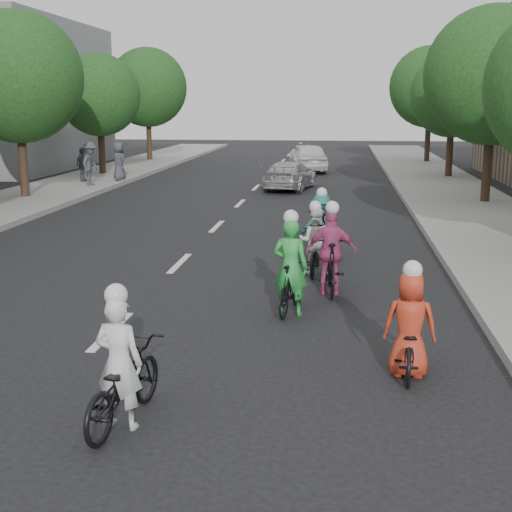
% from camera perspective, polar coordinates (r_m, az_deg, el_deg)
% --- Properties ---
extents(ground, '(120.00, 120.00, 0.00)m').
position_cam_1_polar(ground, '(11.76, -11.51, -5.93)').
color(ground, black).
rests_on(ground, ground).
extents(curb_left, '(0.18, 80.00, 0.18)m').
position_cam_1_polar(curb_left, '(23.02, -18.19, 2.77)').
color(curb_left, '#999993').
rests_on(curb_left, ground).
extents(sidewalk_right, '(4.00, 80.00, 0.15)m').
position_cam_1_polar(sidewalk_right, '(21.37, 18.50, 2.02)').
color(sidewalk_right, gray).
rests_on(sidewalk_right, ground).
extents(curb_right, '(0.18, 80.00, 0.18)m').
position_cam_1_polar(curb_right, '(21.05, 13.30, 2.22)').
color(curb_right, '#999993').
rests_on(curb_right, ground).
extents(tree_l_3, '(4.80, 4.80, 6.93)m').
position_cam_1_polar(tree_l_3, '(28.21, -18.55, 13.41)').
color(tree_l_3, black).
rests_on(tree_l_3, ground).
extents(tree_l_4, '(4.00, 4.00, 5.97)m').
position_cam_1_polar(tree_l_4, '(36.56, -12.43, 12.45)').
color(tree_l_4, black).
rests_on(tree_l_4, ground).
extents(tree_l_5, '(4.80, 4.80, 6.93)m').
position_cam_1_polar(tree_l_5, '(45.18, -8.67, 13.18)').
color(tree_l_5, black).
rests_on(tree_l_5, ground).
extents(tree_r_1, '(4.80, 4.80, 6.93)m').
position_cam_1_polar(tree_r_1, '(26.73, 18.44, 13.52)').
color(tree_r_1, black).
rests_on(tree_r_1, ground).
extents(tree_r_2, '(4.00, 4.00, 5.97)m').
position_cam_1_polar(tree_r_2, '(35.59, 15.46, 12.31)').
color(tree_r_2, black).
rests_on(tree_r_2, ground).
extents(tree_r_3, '(4.80, 4.80, 6.93)m').
position_cam_1_polar(tree_r_3, '(44.52, 13.76, 13.00)').
color(tree_r_3, black).
rests_on(tree_r_3, ground).
extents(cyclist_0, '(1.06, 1.86, 1.65)m').
position_cam_1_polar(cyclist_0, '(17.13, 5.23, 2.16)').
color(cyclist_0, black).
rests_on(cyclist_0, ground).
extents(cyclist_1, '(0.74, 1.62, 1.59)m').
position_cam_1_polar(cyclist_1, '(9.84, 12.14, -6.21)').
color(cyclist_1, black).
rests_on(cyclist_1, ground).
extents(cyclist_2, '(0.69, 1.56, 1.84)m').
position_cam_1_polar(cyclist_2, '(12.34, 2.78, -1.77)').
color(cyclist_2, black).
rests_on(cyclist_2, ground).
extents(cyclist_3, '(0.72, 1.76, 1.58)m').
position_cam_1_polar(cyclist_3, '(15.35, 4.72, 0.68)').
color(cyclist_3, black).
rests_on(cyclist_3, ground).
extents(cyclist_4, '(0.99, 1.76, 1.81)m').
position_cam_1_polar(cyclist_4, '(13.70, 6.03, -0.31)').
color(cyclist_4, black).
rests_on(cyclist_4, ground).
extents(cyclist_5, '(0.91, 1.87, 1.68)m').
position_cam_1_polar(cyclist_5, '(8.32, -10.69, -9.60)').
color(cyclist_5, black).
rests_on(cyclist_5, ground).
extents(follow_car_lead, '(2.34, 4.30, 1.18)m').
position_cam_1_polar(follow_car_lead, '(30.39, 2.74, 6.46)').
color(follow_car_lead, '#BABABF').
rests_on(follow_car_lead, ground).
extents(follow_car_trail, '(2.51, 4.70, 1.52)m').
position_cam_1_polar(follow_car_trail, '(38.44, 4.17, 7.89)').
color(follow_car_trail, white).
rests_on(follow_car_trail, ground).
extents(spectator_0, '(0.78, 1.24, 1.84)m').
position_cam_1_polar(spectator_0, '(31.31, -13.12, 7.20)').
color(spectator_0, '#454651').
rests_on(spectator_0, sidewalk_left).
extents(spectator_1, '(0.53, 0.95, 1.52)m').
position_cam_1_polar(spectator_1, '(32.90, -13.72, 7.12)').
color(spectator_1, '#4E4D5A').
rests_on(spectator_1, sidewalk_left).
extents(spectator_2, '(0.83, 0.99, 1.72)m').
position_cam_1_polar(spectator_2, '(32.95, -10.90, 7.43)').
color(spectator_2, '#45434F').
rests_on(spectator_2, sidewalk_left).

